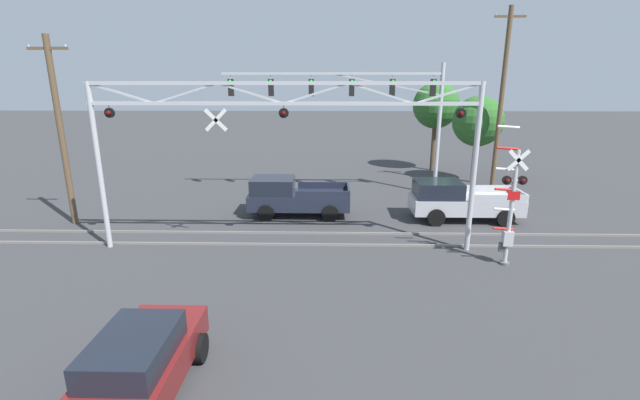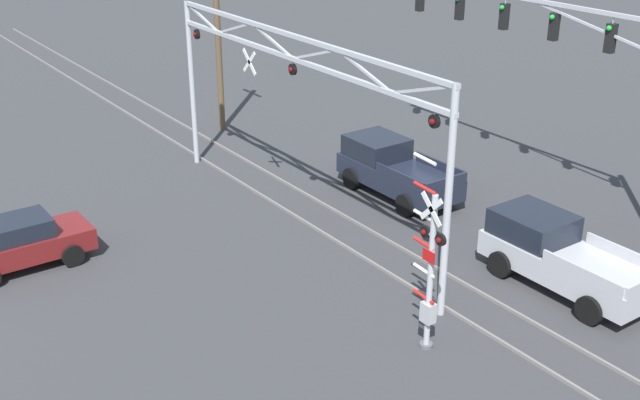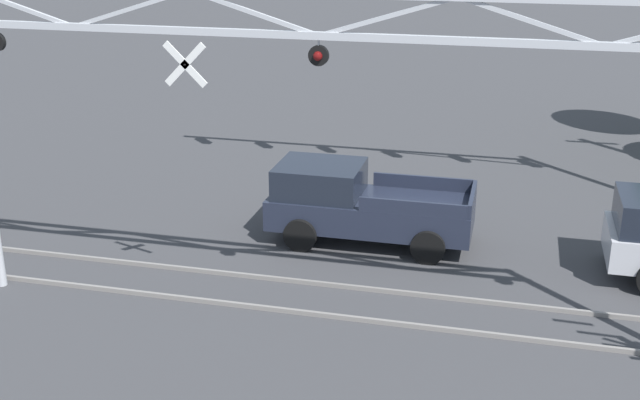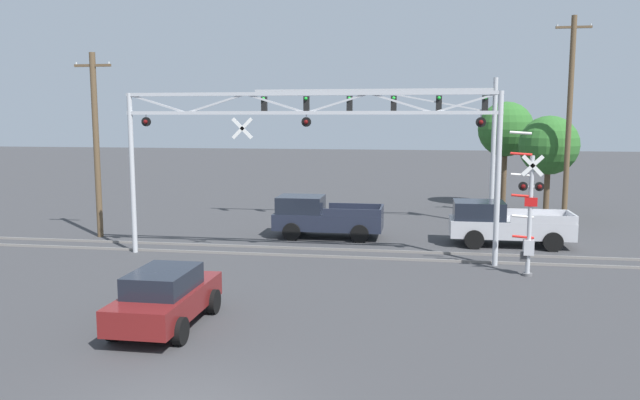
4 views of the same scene
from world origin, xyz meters
name	(u,v)px [view 4 (image 4 of 4)]	position (x,y,z in m)	size (l,w,h in m)	color
rail_track_near	(308,256)	(0.00, 14.15, 0.05)	(80.00, 0.08, 0.10)	gray
rail_track_far	(314,249)	(0.00, 15.59, 0.05)	(80.00, 0.08, 0.10)	gray
crossing_gantry	(306,137)	(-0.02, 13.87, 4.95)	(15.08, 0.26, 6.71)	#B7BABF
crossing_signal_mast	(528,218)	(8.37, 12.42, 2.12)	(1.26, 0.35, 5.24)	#B7BABF
traffic_signal_span	(417,119)	(4.28, 22.97, 5.63)	(12.88, 0.39, 7.74)	#B7BABF
pickup_truck_lead	(322,217)	(-0.10, 18.45, 0.99)	(5.13, 2.32, 1.97)	#1E2333
pickup_truck_following	(503,223)	(8.19, 17.90, 1.00)	(5.31, 2.32, 1.97)	#B7B7BC
sedan_waiting	(166,297)	(-2.30, 5.07, 0.84)	(2.03, 4.29, 1.63)	maroon
utility_pole_left	(96,143)	(-10.67, 16.89, 4.50)	(1.80, 0.28, 8.70)	brown
utility_pole_right	(569,119)	(12.17, 24.10, 5.61)	(1.80, 0.28, 10.92)	brown
background_tree_beyond_span	(506,130)	(9.77, 30.36, 4.94)	(3.46, 3.46, 6.69)	brown
background_tree_far_left_verge	(549,146)	(11.63, 26.26, 4.12)	(3.33, 3.33, 5.81)	brown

